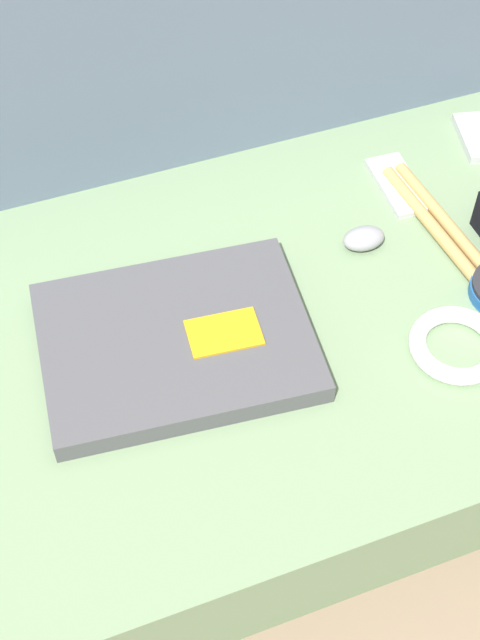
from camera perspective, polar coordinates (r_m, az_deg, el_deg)
ground_plane at (r=1.26m, az=-0.00°, el=-4.84°), size 8.00×8.00×0.00m
couch_seat at (r=1.20m, az=-0.00°, el=-2.84°), size 1.15×0.64×0.15m
couch_backrest at (r=1.37m, az=-6.40°, el=14.75°), size 1.15×0.20×0.47m
laptop at (r=1.11m, az=-4.08°, el=-1.42°), size 0.36×0.29×0.03m
computer_mouse at (r=1.24m, az=7.93°, el=5.19°), size 0.06×0.04×0.03m
phone_black at (r=1.34m, az=10.09°, el=8.50°), size 0.06×0.13×0.01m
phone_small at (r=1.44m, az=15.11°, el=11.24°), size 0.08×0.12×0.01m
cable_coil at (r=1.14m, az=13.69°, el=-1.55°), size 0.12×0.12×0.02m
drumstick_pair at (r=1.26m, az=13.74°, el=4.61°), size 0.06×0.34×0.02m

